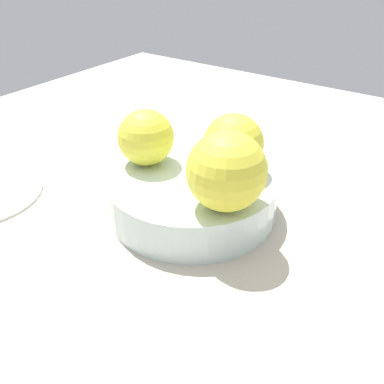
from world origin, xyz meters
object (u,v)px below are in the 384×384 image
Objects in this scene: orange_in_bowl_0 at (227,171)px; orange_in_bowl_2 at (233,144)px; fruit_bowl at (192,196)px; orange_in_bowl_1 at (145,138)px.

orange_in_bowl_2 is (7.12, 3.40, -0.61)cm from orange_in_bowl_0.
orange_in_bowl_1 is (-0.07, 6.69, 5.80)cm from fruit_bowl.
orange_in_bowl_1 is at bearing 77.79° from orange_in_bowl_0.
fruit_bowl is at bearing -89.43° from orange_in_bowl_1.
orange_in_bowl_0 is 13.21cm from orange_in_bowl_1.
orange_in_bowl_0 is at bearing -114.71° from fruit_bowl.
fruit_bowl is 2.40× the size of orange_in_bowl_0.
fruit_bowl is 2.93× the size of orange_in_bowl_1.
fruit_bowl is 7.82cm from orange_in_bowl_2.
orange_in_bowl_2 is at bearing 25.53° from orange_in_bowl_0.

